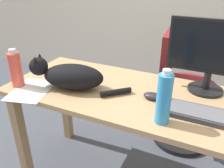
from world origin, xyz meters
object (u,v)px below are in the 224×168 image
(cat, at_px, (70,76))
(computer_mouse, at_px, (153,96))
(office_chair, at_px, (180,97))
(spray_bottle, at_px, (16,69))
(monitor, at_px, (212,54))
(keyboard, at_px, (212,116))
(water_bottle, at_px, (164,99))

(cat, xyz_separation_m, computer_mouse, (0.49, 0.08, -0.06))
(office_chair, height_order, computer_mouse, office_chair)
(computer_mouse, bearing_deg, office_chair, 84.99)
(office_chair, bearing_deg, spray_bottle, -134.57)
(monitor, xyz_separation_m, computer_mouse, (-0.25, -0.23, -0.21))
(spray_bottle, bearing_deg, computer_mouse, 13.65)
(keyboard, height_order, spray_bottle, spray_bottle)
(computer_mouse, bearing_deg, water_bottle, -63.17)
(monitor, bearing_deg, keyboard, -78.58)
(cat, bearing_deg, keyboard, 1.42)
(keyboard, xyz_separation_m, computer_mouse, (-0.31, 0.06, 0.00))
(cat, distance_m, water_bottle, 0.60)
(keyboard, distance_m, cat, 0.80)
(office_chair, height_order, water_bottle, water_bottle)
(office_chair, relative_size, cat, 1.60)
(cat, height_order, spray_bottle, spray_bottle)
(office_chair, xyz_separation_m, spray_bottle, (-0.85, -0.87, 0.43))
(computer_mouse, bearing_deg, spray_bottle, -166.35)
(computer_mouse, relative_size, water_bottle, 0.41)
(water_bottle, bearing_deg, monitor, 70.05)
(cat, relative_size, computer_mouse, 5.45)
(cat, bearing_deg, monitor, 22.79)
(keyboard, bearing_deg, office_chair, 108.59)
(monitor, xyz_separation_m, spray_bottle, (-1.04, -0.42, -0.12))
(water_bottle, relative_size, spray_bottle, 1.14)
(monitor, distance_m, keyboard, 0.36)
(monitor, distance_m, water_bottle, 0.46)
(monitor, bearing_deg, computer_mouse, -137.36)
(keyboard, relative_size, computer_mouse, 4.00)
(spray_bottle, bearing_deg, cat, 20.04)
(office_chair, height_order, cat, office_chair)
(computer_mouse, xyz_separation_m, water_bottle, (0.10, -0.19, 0.11))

